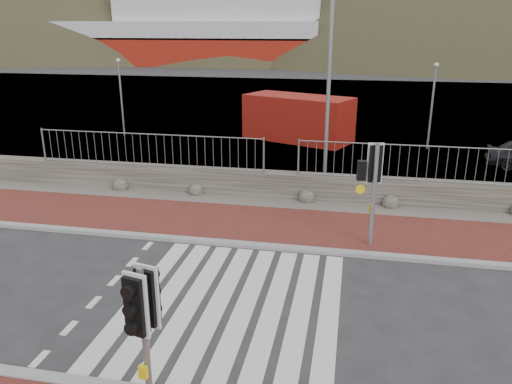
% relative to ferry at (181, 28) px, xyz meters
% --- Properties ---
extents(ground, '(220.00, 220.00, 0.00)m').
position_rel_ferry_xyz_m(ground, '(24.65, -67.90, -5.36)').
color(ground, '#28282B').
rests_on(ground, ground).
extents(sidewalk_far, '(40.00, 3.00, 0.08)m').
position_rel_ferry_xyz_m(sidewalk_far, '(24.65, -63.40, -5.32)').
color(sidewalk_far, maroon).
rests_on(sidewalk_far, ground).
extents(kerb_far, '(40.00, 0.25, 0.12)m').
position_rel_ferry_xyz_m(kerb_far, '(24.65, -64.90, -5.31)').
color(kerb_far, gray).
rests_on(kerb_far, ground).
extents(zebra_crossing, '(4.62, 5.60, 0.01)m').
position_rel_ferry_xyz_m(zebra_crossing, '(24.65, -67.90, -5.36)').
color(zebra_crossing, silver).
rests_on(zebra_crossing, ground).
extents(gravel_strip, '(40.00, 1.50, 0.06)m').
position_rel_ferry_xyz_m(gravel_strip, '(24.65, -61.40, -5.33)').
color(gravel_strip, '#59544C').
rests_on(gravel_strip, ground).
extents(stone_wall, '(40.00, 0.60, 0.90)m').
position_rel_ferry_xyz_m(stone_wall, '(24.65, -60.60, -4.91)').
color(stone_wall, '#403D35').
rests_on(stone_wall, ground).
extents(railing, '(18.07, 0.07, 1.22)m').
position_rel_ferry_xyz_m(railing, '(24.65, -60.75, -3.54)').
color(railing, gray).
rests_on(railing, stone_wall).
extents(quay, '(120.00, 40.00, 0.50)m').
position_rel_ferry_xyz_m(quay, '(24.65, -40.00, -5.36)').
color(quay, '#4C4C4F').
rests_on(quay, ground).
extents(water, '(220.00, 50.00, 0.05)m').
position_rel_ferry_xyz_m(water, '(24.65, -5.00, -5.36)').
color(water, '#3F4C54').
rests_on(water, ground).
extents(ferry, '(50.00, 16.00, 20.00)m').
position_rel_ferry_xyz_m(ferry, '(0.00, 0.00, 0.00)').
color(ferry, maroon).
rests_on(ferry, ground).
extents(hills_backdrop, '(254.00, 90.00, 100.00)m').
position_rel_ferry_xyz_m(hills_backdrop, '(31.40, 20.00, -28.42)').
color(hills_backdrop, '#323520').
rests_on(hills_backdrop, ground).
extents(traffic_signal_near, '(0.42, 0.30, 2.63)m').
position_rel_ferry_xyz_m(traffic_signal_near, '(24.25, -71.41, -3.47)').
color(traffic_signal_near, gray).
rests_on(traffic_signal_near, ground).
extents(traffic_signal_far, '(0.71, 0.33, 2.92)m').
position_rel_ferry_xyz_m(traffic_signal_far, '(27.62, -64.28, -3.25)').
color(traffic_signal_far, gray).
rests_on(traffic_signal_far, ground).
extents(streetlight, '(1.61, 0.57, 7.72)m').
position_rel_ferry_xyz_m(streetlight, '(26.24, -59.77, -1.02)').
color(streetlight, gray).
rests_on(streetlight, ground).
extents(shipping_container, '(6.00, 4.29, 2.31)m').
position_rel_ferry_xyz_m(shipping_container, '(24.15, -51.27, -4.21)').
color(shipping_container, maroon).
rests_on(shipping_container, ground).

